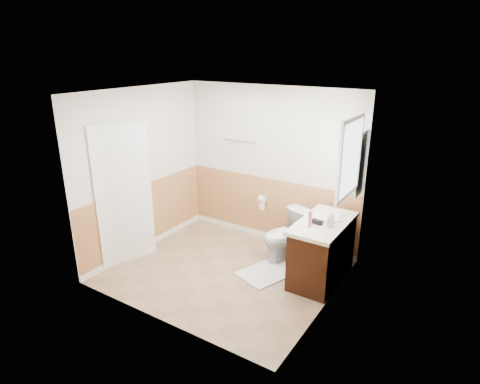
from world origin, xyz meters
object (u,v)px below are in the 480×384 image
Objects in this scene: lotion_bottle at (310,219)px; toilet at (285,235)px; bath_mat at (268,272)px; vanity_cabinet at (322,252)px; soap_dispenser at (331,219)px.

toilet is at bearing 139.03° from lotion_bottle.
toilet is 0.63m from bath_mat.
toilet is 0.96m from lotion_bottle.
vanity_cabinet reaches higher than bath_mat.
toilet is at bearing 159.86° from vanity_cabinet.
lotion_bottle reaches higher than bath_mat.
soap_dispenser is at bearing -37.07° from vanity_cabinet.
toilet is at bearing 156.96° from soap_dispenser.
vanity_cabinet is at bearing 21.51° from bath_mat.
bath_mat is 0.83m from vanity_cabinet.
toilet is 0.72m from vanity_cabinet.
vanity_cabinet is at bearing 68.43° from lotion_bottle.
toilet is 0.94× the size of bath_mat.
bath_mat is 3.64× the size of lotion_bottle.
soap_dispenser is at bearing 36.42° from lotion_bottle.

